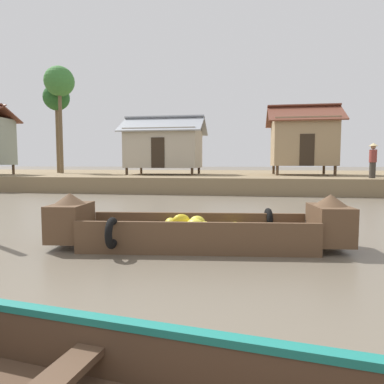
% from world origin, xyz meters
% --- Properties ---
extents(ground_plane, '(300.00, 300.00, 0.00)m').
position_xyz_m(ground_plane, '(0.00, 10.00, 0.00)').
color(ground_plane, '#665B4C').
extents(riverbank_strip, '(160.00, 20.00, 0.81)m').
position_xyz_m(riverbank_strip, '(0.00, 25.48, 0.41)').
color(riverbank_strip, '#7F6B4C').
rests_on(riverbank_strip, ground).
extents(banana_boat, '(5.32, 2.12, 0.98)m').
position_xyz_m(banana_boat, '(-0.61, 5.29, 0.34)').
color(banana_boat, brown).
rests_on(banana_boat, ground).
extents(stilt_house_mid_left, '(5.13, 3.81, 3.70)m').
position_xyz_m(stilt_house_mid_left, '(-4.99, 20.89, 2.52)').
color(stilt_house_mid_left, '#4C3826').
rests_on(stilt_house_mid_left, riverbank_strip).
extents(stilt_house_mid_right, '(4.29, 3.82, 4.26)m').
position_xyz_m(stilt_house_mid_right, '(3.57, 21.35, 2.84)').
color(stilt_house_mid_right, '#4C3826').
rests_on(stilt_house_mid_right, riverbank_strip).
extents(palm_tree_mid, '(1.89, 1.89, 6.47)m').
position_xyz_m(palm_tree_mid, '(-13.65, 23.18, 6.21)').
color(palm_tree_mid, brown).
rests_on(palm_tree_mid, riverbank_strip).
extents(palm_tree_far, '(2.05, 2.05, 7.40)m').
position_xyz_m(palm_tree_far, '(-12.69, 21.97, 7.06)').
color(palm_tree_far, brown).
rests_on(palm_tree_far, riverbank_strip).
extents(vendor_person, '(0.44, 0.44, 1.66)m').
position_xyz_m(vendor_person, '(6.12, 16.83, 1.74)').
color(vendor_person, '#332D28').
rests_on(vendor_person, riverbank_strip).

